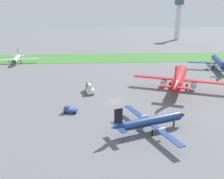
# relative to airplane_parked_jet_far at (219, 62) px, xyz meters

# --- Properties ---
(ground_plane) EXTENTS (600.00, 600.00, 0.00)m
(ground_plane) POSITION_rel_airplane_parked_jet_far_xyz_m (-51.33, -38.85, -3.57)
(ground_plane) COLOR slate
(grass_taxiway_strip) EXTENTS (360.00, 28.00, 0.08)m
(grass_taxiway_strip) POSITION_rel_airplane_parked_jet_far_xyz_m (-51.33, 32.01, -3.53)
(grass_taxiway_strip) COLOR #3D7533
(grass_taxiway_strip) RESTS_ON ground_plane
(airplane_parked_jet_far) EXTENTS (27.60, 27.27, 9.90)m
(airplane_parked_jet_far) POSITION_rel_airplane_parked_jet_far_xyz_m (0.00, 0.00, 0.00)
(airplane_parked_jet_far) COLOR navy
(airplane_parked_jet_far) RESTS_ON ground_plane
(airplane_midfield_jet) EXTENTS (30.59, 30.42, 11.43)m
(airplane_midfield_jet) POSITION_rel_airplane_parked_jet_far_xyz_m (-27.96, -28.18, 0.55)
(airplane_midfield_jet) COLOR red
(airplane_midfield_jet) RESTS_ON ground_plane
(airplane_taxiing_turboprop) EXTENTS (22.64, 19.44, 6.80)m
(airplane_taxiing_turboprop) POSITION_rel_airplane_parked_jet_far_xyz_m (-97.77, 20.02, -1.08)
(airplane_taxiing_turboprop) COLOR silver
(airplane_taxiing_turboprop) RESTS_ON ground_plane
(airplane_foreground_turboprop) EXTENTS (19.63, 22.67, 7.08)m
(airplane_foreground_turboprop) POSITION_rel_airplane_parked_jet_far_xyz_m (-44.68, -59.80, -0.98)
(airplane_foreground_turboprop) COLOR navy
(airplane_foreground_turboprop) RESTS_ON ground_plane
(pushback_tug_near_gate) EXTENTS (3.87, 2.60, 1.95)m
(pushback_tug_near_gate) POSITION_rel_airplane_parked_jet_far_xyz_m (-64.36, -47.28, -2.65)
(pushback_tug_near_gate) COLOR #334FB2
(pushback_tug_near_gate) RESTS_ON ground_plane
(fuel_truck_midfield) EXTENTS (3.32, 6.76, 3.29)m
(fuel_truck_midfield) POSITION_rel_airplane_parked_jet_far_xyz_m (-59.31, -29.80, -1.98)
(fuel_truck_midfield) COLOR white
(fuel_truck_midfield) RESTS_ON ground_plane
(control_tower) EXTENTS (8.00, 8.00, 33.69)m
(control_tower) POSITION_rel_airplane_parked_jet_far_xyz_m (15.06, 113.34, 16.47)
(control_tower) COLOR silver
(control_tower) RESTS_ON ground_plane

